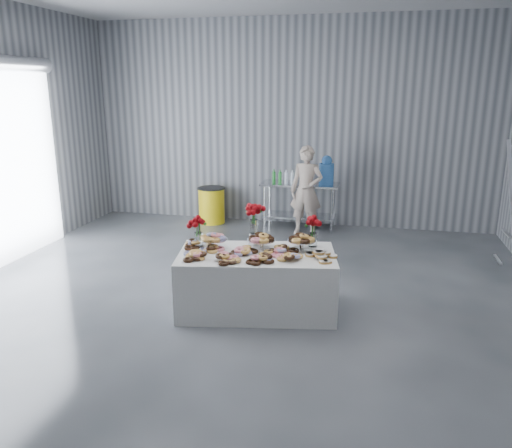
{
  "coord_description": "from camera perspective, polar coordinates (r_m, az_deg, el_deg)",
  "views": [
    {
      "loc": [
        1.58,
        -5.37,
        2.72
      ],
      "look_at": [
        0.18,
        0.73,
        0.98
      ],
      "focal_mm": 35.0,
      "sensor_mm": 36.0,
      "label": 1
    }
  ],
  "objects": [
    {
      "name": "donut_mounds",
      "position": [
        6.03,
        -0.02,
        -3.1
      ],
      "size": [
        1.92,
        1.11,
        0.09
      ],
      "primitive_type": null,
      "rotation": [
        0.0,
        0.0,
        0.18
      ],
      "color": "#E3B453",
      "rests_on": "display_table"
    },
    {
      "name": "trash_barrel",
      "position": [
        10.24,
        -5.09,
        2.17
      ],
      "size": [
        0.57,
        0.57,
        0.73
      ],
      "rotation": [
        0.0,
        0.0,
        -0.35
      ],
      "color": "yellow",
      "rests_on": "ground"
    },
    {
      "name": "prep_table",
      "position": [
        9.79,
        5.02,
        3.06
      ],
      "size": [
        1.5,
        0.6,
        0.9
      ],
      "color": "silver",
      "rests_on": "ground"
    },
    {
      "name": "water_jug",
      "position": [
        9.63,
        8.06,
        5.98
      ],
      "size": [
        0.28,
        0.28,
        0.55
      ],
      "color": "#438CE6",
      "rests_on": "prep_table"
    },
    {
      "name": "bouquet_left",
      "position": [
        6.32,
        -6.63,
        0.05
      ],
      "size": [
        0.26,
        0.26,
        0.42
      ],
      "color": "white",
      "rests_on": "display_table"
    },
    {
      "name": "bouquet_center",
      "position": [
        6.32,
        -0.23,
        0.93
      ],
      "size": [
        0.26,
        0.26,
        0.57
      ],
      "color": "silver",
      "rests_on": "display_table"
    },
    {
      "name": "danish_pile",
      "position": [
        5.95,
        7.28,
        -3.4
      ],
      "size": [
        0.48,
        0.48,
        0.11
      ],
      "primitive_type": null,
      "color": "white",
      "rests_on": "display_table"
    },
    {
      "name": "cake_stand_right",
      "position": [
        6.19,
        5.24,
        -1.74
      ],
      "size": [
        0.36,
        0.36,
        0.17
      ],
      "color": "silver",
      "rests_on": "display_table"
    },
    {
      "name": "ground",
      "position": [
        6.22,
        -3.17,
        -10.42
      ],
      "size": [
        9.0,
        9.0,
        0.0
      ],
      "primitive_type": "plane",
      "color": "#35383C",
      "rests_on": "ground"
    },
    {
      "name": "person",
      "position": [
        9.35,
        5.77,
        3.81
      ],
      "size": [
        0.66,
        0.47,
        1.67
      ],
      "primitive_type": "imported",
      "rotation": [
        0.0,
        0.0,
        -0.13
      ],
      "color": "#CC8C93",
      "rests_on": "ground"
    },
    {
      "name": "room_walls",
      "position": [
        5.75,
        -6.09,
        14.63
      ],
      "size": [
        8.04,
        9.04,
        4.02
      ],
      "color": "gray",
      "rests_on": "ground"
    },
    {
      "name": "drink_bottles",
      "position": [
        9.66,
        3.11,
        5.44
      ],
      "size": [
        0.54,
        0.08,
        0.27
      ],
      "primitive_type": null,
      "color": "#268C33",
      "rests_on": "prep_table"
    },
    {
      "name": "cake_stand_mid",
      "position": [
        6.19,
        0.61,
        -1.69
      ],
      "size": [
        0.36,
        0.36,
        0.17
      ],
      "color": "silver",
      "rests_on": "display_table"
    },
    {
      "name": "display_table",
      "position": [
        6.22,
        0.09,
        -6.63
      ],
      "size": [
        2.05,
        1.33,
        0.75
      ],
      "primitive_type": "cube",
      "rotation": [
        0.0,
        0.0,
        0.18
      ],
      "color": "white",
      "rests_on": "ground"
    },
    {
      "name": "cake_stand_left",
      "position": [
        6.24,
        -4.91,
        -1.61
      ],
      "size": [
        0.36,
        0.36,
        0.17
      ],
      "color": "silver",
      "rests_on": "display_table"
    },
    {
      "name": "bouquet_right",
      "position": [
        6.3,
        6.58,
        0.01
      ],
      "size": [
        0.26,
        0.26,
        0.42
      ],
      "color": "white",
      "rests_on": "display_table"
    }
  ]
}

